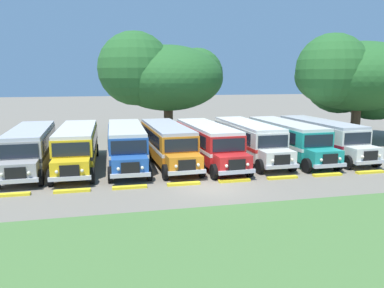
{
  "coord_description": "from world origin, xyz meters",
  "views": [
    {
      "loc": [
        -5.96,
        -20.54,
        6.39
      ],
      "look_at": [
        0.0,
        5.71,
        1.6
      ],
      "focal_mm": 35.39,
      "sensor_mm": 36.0,
      "label": 1
    }
  ],
  "objects_px": {
    "parked_bus_slot_1": "(77,145)",
    "parked_bus_slot_4": "(208,141)",
    "parked_bus_slot_6": "(287,138)",
    "secondary_tree": "(355,77)",
    "parked_bus_slot_5": "(248,138)",
    "parked_bus_slot_3": "(167,142)",
    "parked_bus_slot_2": "(126,143)",
    "parked_bus_slot_0": "(30,146)",
    "broad_shade_tree": "(163,75)",
    "parked_bus_slot_7": "(322,136)"
  },
  "relations": [
    {
      "from": "parked_bus_slot_0",
      "to": "parked_bus_slot_5",
      "type": "xyz_separation_m",
      "value": [
        16.2,
        -0.11,
        0.0
      ]
    },
    {
      "from": "parked_bus_slot_3",
      "to": "broad_shade_tree",
      "type": "bearing_deg",
      "value": 169.58
    },
    {
      "from": "parked_bus_slot_3",
      "to": "parked_bus_slot_4",
      "type": "height_order",
      "value": "same"
    },
    {
      "from": "parked_bus_slot_6",
      "to": "secondary_tree",
      "type": "relative_size",
      "value": 0.78
    },
    {
      "from": "secondary_tree",
      "to": "broad_shade_tree",
      "type": "bearing_deg",
      "value": 160.62
    },
    {
      "from": "parked_bus_slot_7",
      "to": "secondary_tree",
      "type": "relative_size",
      "value": 0.78
    },
    {
      "from": "parked_bus_slot_2",
      "to": "parked_bus_slot_3",
      "type": "bearing_deg",
      "value": 89.3
    },
    {
      "from": "parked_bus_slot_5",
      "to": "parked_bus_slot_4",
      "type": "bearing_deg",
      "value": -80.51
    },
    {
      "from": "parked_bus_slot_4",
      "to": "broad_shade_tree",
      "type": "bearing_deg",
      "value": -177.27
    },
    {
      "from": "parked_bus_slot_5",
      "to": "parked_bus_slot_6",
      "type": "relative_size",
      "value": 1.0
    },
    {
      "from": "parked_bus_slot_1",
      "to": "parked_bus_slot_6",
      "type": "bearing_deg",
      "value": 88.98
    },
    {
      "from": "parked_bus_slot_1",
      "to": "broad_shade_tree",
      "type": "bearing_deg",
      "value": 147.59
    },
    {
      "from": "parked_bus_slot_2",
      "to": "parked_bus_slot_7",
      "type": "bearing_deg",
      "value": 90.34
    },
    {
      "from": "parked_bus_slot_2",
      "to": "parked_bus_slot_4",
      "type": "bearing_deg",
      "value": 84.56
    },
    {
      "from": "parked_bus_slot_0",
      "to": "parked_bus_slot_7",
      "type": "distance_m",
      "value": 22.57
    },
    {
      "from": "parked_bus_slot_1",
      "to": "parked_bus_slot_4",
      "type": "distance_m",
      "value": 9.57
    },
    {
      "from": "parked_bus_slot_2",
      "to": "parked_bus_slot_1",
      "type": "bearing_deg",
      "value": -89.72
    },
    {
      "from": "parked_bus_slot_4",
      "to": "broad_shade_tree",
      "type": "distance_m",
      "value": 14.3
    },
    {
      "from": "parked_bus_slot_0",
      "to": "parked_bus_slot_2",
      "type": "xyz_separation_m",
      "value": [
        6.64,
        -0.12,
        0.0
      ]
    },
    {
      "from": "parked_bus_slot_1",
      "to": "secondary_tree",
      "type": "xyz_separation_m",
      "value": [
        26.69,
        6.1,
        4.76
      ]
    },
    {
      "from": "parked_bus_slot_4",
      "to": "broad_shade_tree",
      "type": "xyz_separation_m",
      "value": [
        -1.34,
        13.31,
        5.05
      ]
    },
    {
      "from": "parked_bus_slot_5",
      "to": "broad_shade_tree",
      "type": "distance_m",
      "value": 14.44
    },
    {
      "from": "parked_bus_slot_1",
      "to": "parked_bus_slot_6",
      "type": "relative_size",
      "value": 1.0
    },
    {
      "from": "broad_shade_tree",
      "to": "parked_bus_slot_6",
      "type": "bearing_deg",
      "value": -58.62
    },
    {
      "from": "parked_bus_slot_1",
      "to": "parked_bus_slot_3",
      "type": "xyz_separation_m",
      "value": [
        6.53,
        -0.12,
        0.0
      ]
    },
    {
      "from": "broad_shade_tree",
      "to": "parked_bus_slot_2",
      "type": "bearing_deg",
      "value": -110.48
    },
    {
      "from": "parked_bus_slot_0",
      "to": "parked_bus_slot_5",
      "type": "height_order",
      "value": "same"
    },
    {
      "from": "parked_bus_slot_3",
      "to": "parked_bus_slot_4",
      "type": "xyz_separation_m",
      "value": [
        3.01,
        -0.59,
        0.0
      ]
    },
    {
      "from": "parked_bus_slot_6",
      "to": "parked_bus_slot_7",
      "type": "xyz_separation_m",
      "value": [
        3.23,
        0.29,
        0.0
      ]
    },
    {
      "from": "parked_bus_slot_0",
      "to": "broad_shade_tree",
      "type": "xyz_separation_m",
      "value": [
        11.36,
        12.53,
        5.05
      ]
    },
    {
      "from": "parked_bus_slot_6",
      "to": "broad_shade_tree",
      "type": "relative_size",
      "value": 0.8
    },
    {
      "from": "parked_bus_slot_3",
      "to": "secondary_tree",
      "type": "height_order",
      "value": "secondary_tree"
    },
    {
      "from": "parked_bus_slot_0",
      "to": "parked_bus_slot_6",
      "type": "distance_m",
      "value": 19.35
    },
    {
      "from": "parked_bus_slot_6",
      "to": "secondary_tree",
      "type": "xyz_separation_m",
      "value": [
        10.51,
        6.57,
        4.76
      ]
    },
    {
      "from": "parked_bus_slot_5",
      "to": "secondary_tree",
      "type": "height_order",
      "value": "secondary_tree"
    },
    {
      "from": "parked_bus_slot_6",
      "to": "secondary_tree",
      "type": "distance_m",
      "value": 13.28
    },
    {
      "from": "parked_bus_slot_2",
      "to": "parked_bus_slot_6",
      "type": "distance_m",
      "value": 12.71
    },
    {
      "from": "parked_bus_slot_2",
      "to": "secondary_tree",
      "type": "height_order",
      "value": "secondary_tree"
    },
    {
      "from": "parked_bus_slot_2",
      "to": "parked_bus_slot_5",
      "type": "distance_m",
      "value": 9.55
    },
    {
      "from": "parked_bus_slot_1",
      "to": "parked_bus_slot_6",
      "type": "xyz_separation_m",
      "value": [
        16.18,
        -0.47,
        0.0
      ]
    },
    {
      "from": "parked_bus_slot_7",
      "to": "secondary_tree",
      "type": "distance_m",
      "value": 10.73
    },
    {
      "from": "parked_bus_slot_5",
      "to": "broad_shade_tree",
      "type": "xyz_separation_m",
      "value": [
        -4.83,
        12.63,
        5.05
      ]
    },
    {
      "from": "parked_bus_slot_3",
      "to": "parked_bus_slot_5",
      "type": "xyz_separation_m",
      "value": [
        6.5,
        0.09,
        0.0
      ]
    },
    {
      "from": "parked_bus_slot_5",
      "to": "parked_bus_slot_7",
      "type": "xyz_separation_m",
      "value": [
        6.38,
        -0.15,
        0.0
      ]
    },
    {
      "from": "parked_bus_slot_1",
      "to": "parked_bus_slot_4",
      "type": "xyz_separation_m",
      "value": [
        9.54,
        -0.7,
        0.0
      ]
    },
    {
      "from": "parked_bus_slot_0",
      "to": "parked_bus_slot_7",
      "type": "relative_size",
      "value": 1.0
    },
    {
      "from": "parked_bus_slot_2",
      "to": "broad_shade_tree",
      "type": "distance_m",
      "value": 14.41
    },
    {
      "from": "parked_bus_slot_3",
      "to": "parked_bus_slot_6",
      "type": "xyz_separation_m",
      "value": [
        9.65,
        -0.35,
        0.0
      ]
    },
    {
      "from": "parked_bus_slot_4",
      "to": "parked_bus_slot_6",
      "type": "bearing_deg",
      "value": 89.01
    },
    {
      "from": "parked_bus_slot_4",
      "to": "broad_shade_tree",
      "type": "relative_size",
      "value": 0.8
    }
  ]
}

